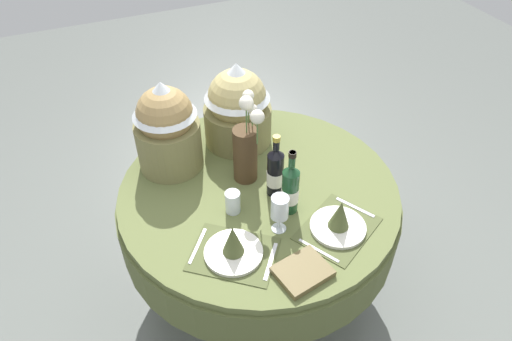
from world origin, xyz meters
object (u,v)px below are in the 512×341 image
dining_table (259,210)px  wine_bottle_centre (290,189)px  wine_bottle_left (275,172)px  place_setting_left (233,247)px  flower_vase (246,147)px  wine_glass_left (280,208)px  place_setting_right (339,221)px  tumbler_near_left (233,202)px  book_on_table (303,271)px  gift_tub_back_centre (237,102)px  gift_tub_back_left (166,123)px

dining_table → wine_bottle_centre: wine_bottle_centre is taller
wine_bottle_left → wine_bottle_centre: (0.01, -0.12, -0.00)m
place_setting_left → flower_vase: size_ratio=0.92×
flower_vase → wine_glass_left: 0.36m
place_setting_right → wine_glass_left: 0.26m
place_setting_left → tumbler_near_left: 0.25m
dining_table → book_on_table: size_ratio=6.58×
tumbler_near_left → gift_tub_back_centre: bearing=65.9°
flower_vase → book_on_table: 0.63m
flower_vase → wine_bottle_left: bearing=-60.7°
place_setting_left → place_setting_right: bearing=-5.8°
flower_vase → wine_bottle_centre: size_ratio=1.42×
dining_table → book_on_table: 0.55m
place_setting_left → place_setting_right: same height
dining_table → place_setting_right: place_setting_right is taller
wine_bottle_centre → gift_tub_back_centre: size_ratio=0.73×
flower_vase → gift_tub_back_left: bearing=141.2°
book_on_table → gift_tub_back_left: gift_tub_back_left is taller
dining_table → flower_vase: size_ratio=2.88×
flower_vase → wine_glass_left: flower_vase is taller
dining_table → wine_bottle_left: (0.06, -0.06, 0.28)m
dining_table → place_setting_right: bearing=-60.5°
place_setting_left → wine_glass_left: wine_glass_left is taller
flower_vase → wine_bottle_left: 0.18m
tumbler_near_left → place_setting_left: bearing=-110.5°
flower_vase → gift_tub_back_centre: (0.07, 0.30, 0.04)m
place_setting_left → wine_bottle_left: 0.41m
dining_table → wine_bottle_centre: bearing=-69.5°
place_setting_right → place_setting_left: bearing=174.2°
wine_bottle_centre → wine_glass_left: bearing=-136.1°
wine_glass_left → book_on_table: (-0.02, -0.25, -0.11)m
book_on_table → gift_tub_back_centre: bearing=73.5°
place_setting_right → gift_tub_back_centre: 0.79m
place_setting_right → wine_bottle_centre: wine_bottle_centre is taller
flower_vase → book_on_table: size_ratio=2.29×
place_setting_right → gift_tub_back_left: bearing=127.5°
place_setting_right → book_on_table: bearing=-149.0°
book_on_table → gift_tub_back_centre: (0.09, 0.90, 0.22)m
place_setting_right → gift_tub_back_centre: (-0.16, 0.75, 0.18)m
tumbler_near_left → wine_bottle_centre: bearing=-21.0°
place_setting_left → tumbler_near_left: place_setting_left is taller
place_setting_left → flower_vase: flower_vase is taller
tumbler_near_left → book_on_table: bearing=-73.5°
flower_vase → wine_bottle_centre: flower_vase is taller
place_setting_left → wine_bottle_centre: size_ratio=1.31×
dining_table → tumbler_near_left: bearing=-150.6°
place_setting_right → wine_bottle_left: size_ratio=1.30×
wine_bottle_left → book_on_table: (-0.09, -0.46, -0.11)m
flower_vase → book_on_table: flower_vase is taller
wine_bottle_centre → gift_tub_back_centre: gift_tub_back_centre is taller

